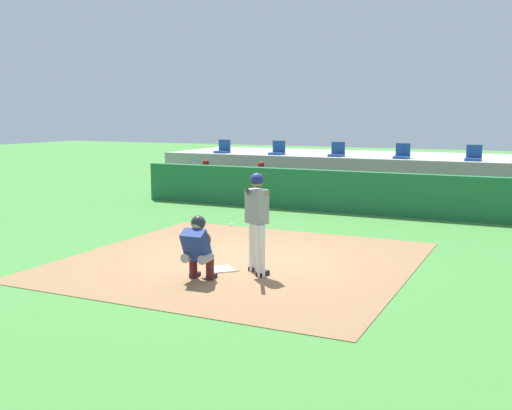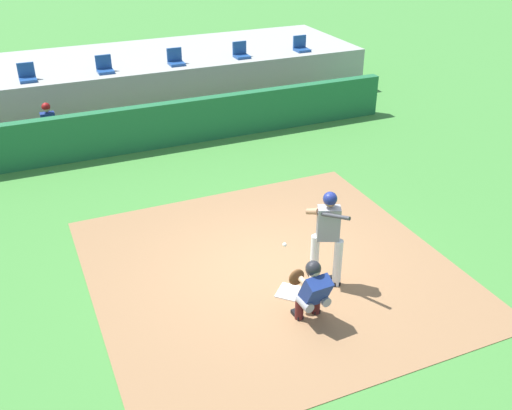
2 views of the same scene
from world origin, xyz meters
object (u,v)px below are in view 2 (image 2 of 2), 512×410
stadium_seat_5 (301,47)px  catcher_crouched (311,289)px  stadium_seat_1 (27,76)px  stadium_seat_4 (241,53)px  stadium_seat_2 (105,68)px  stadium_seat_3 (176,60)px  home_plate (291,292)px  batter_at_plate (327,233)px  dugout_player_1 (50,127)px

stadium_seat_5 → catcher_crouched: bearing=-116.5°
stadium_seat_1 → stadium_seat_4: same height
stadium_seat_2 → stadium_seat_3: size_ratio=1.00×
catcher_crouched → stadium_seat_1: stadium_seat_1 is taller
home_plate → stadium_seat_1: (-3.25, 10.18, 1.51)m
home_plate → stadium_seat_2: (-1.08, 10.18, 1.51)m
stadium_seat_2 → stadium_seat_4: bearing=0.0°
home_plate → stadium_seat_5: stadium_seat_5 is taller
home_plate → stadium_seat_5: (5.42, 10.18, 1.51)m
stadium_seat_1 → stadium_seat_4: bearing=0.0°
home_plate → batter_at_plate: size_ratio=0.24×
home_plate → batter_at_plate: (0.69, 0.05, 1.01)m
home_plate → stadium_seat_5: 11.63m
dugout_player_1 → stadium_seat_2: stadium_seat_2 is taller
dugout_player_1 → stadium_seat_4: stadium_seat_4 is taller
stadium_seat_2 → catcher_crouched: bearing=-84.4°
catcher_crouched → dugout_player_1: (-2.99, 8.89, 0.07)m
dugout_player_1 → stadium_seat_2: bearing=46.6°
stadium_seat_2 → stadium_seat_3: (2.17, 0.00, 0.00)m
batter_at_plate → dugout_player_1: size_ratio=1.39×
dugout_player_1 → stadium_seat_3: bearing=26.5°
catcher_crouched → dugout_player_1: size_ratio=1.13×
catcher_crouched → stadium_seat_5: size_ratio=3.06×
stadium_seat_3 → dugout_player_1: bearing=-153.5°
stadium_seat_1 → stadium_seat_4: size_ratio=1.00×
catcher_crouched → batter_at_plate: bearing=48.3°
stadium_seat_5 → batter_at_plate: bearing=-115.0°
stadium_seat_2 → stadium_seat_3: 2.17m
stadium_seat_3 → stadium_seat_1: bearing=180.0°
stadium_seat_4 → stadium_seat_5: same height
catcher_crouched → stadium_seat_1: (-3.23, 10.92, 0.93)m
stadium_seat_3 → stadium_seat_5: 4.33m
stadium_seat_2 → stadium_seat_5: 6.50m
batter_at_plate → stadium_seat_3: size_ratio=3.76×
stadium_seat_1 → stadium_seat_2: (2.17, 0.00, 0.00)m
batter_at_plate → catcher_crouched: bearing=-131.7°
batter_at_plate → home_plate: bearing=-175.6°
stadium_seat_4 → stadium_seat_1: bearing=180.0°
stadium_seat_1 → batter_at_plate: bearing=-68.7°
stadium_seat_2 → batter_at_plate: bearing=-80.1°
stadium_seat_1 → stadium_seat_2: size_ratio=1.00×
batter_at_plate → stadium_seat_5: 11.18m
stadium_seat_1 → stadium_seat_4: 6.50m
home_plate → stadium_seat_1: 10.79m
stadium_seat_1 → catcher_crouched: bearing=-73.5°
stadium_seat_5 → home_plate: bearing=-118.0°
batter_at_plate → stadium_seat_2: (-1.77, 10.13, 0.50)m
home_plate → stadium_seat_5: bearing=62.0°
catcher_crouched → stadium_seat_5: 12.24m
home_plate → dugout_player_1: dugout_player_1 is taller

